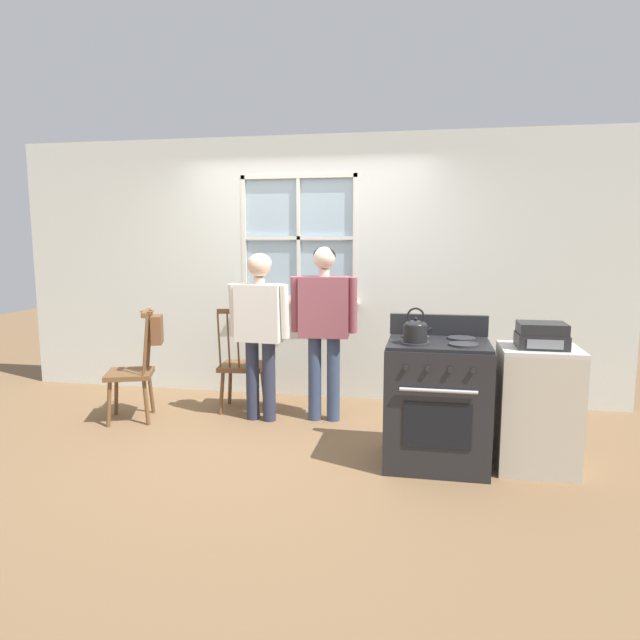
{
  "coord_description": "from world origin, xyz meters",
  "views": [
    {
      "loc": [
        1.23,
        -4.41,
        1.67
      ],
      "look_at": [
        0.35,
        0.15,
        1.0
      ],
      "focal_mm": 32.0,
      "sensor_mm": 36.0,
      "label": 1
    }
  ],
  "objects_px": {
    "person_teen_center": "(324,316)",
    "person_elderly_left": "(260,319)",
    "chair_near_wall": "(242,366)",
    "stereo": "(542,336)",
    "stove": "(437,401)",
    "chair_by_window": "(132,373)",
    "potted_plant": "(301,294)",
    "kettle": "(415,330)",
    "side_counter": "(537,408)",
    "handbag": "(157,329)"
  },
  "relations": [
    {
      "from": "chair_by_window",
      "to": "kettle",
      "type": "distance_m",
      "value": 2.72
    },
    {
      "from": "person_teen_center",
      "to": "potted_plant",
      "type": "relative_size",
      "value": 6.33
    },
    {
      "from": "person_teen_center",
      "to": "stereo",
      "type": "distance_m",
      "value": 1.9
    },
    {
      "from": "chair_by_window",
      "to": "stereo",
      "type": "bearing_deg",
      "value": 61.69
    },
    {
      "from": "chair_near_wall",
      "to": "kettle",
      "type": "relative_size",
      "value": 4.12
    },
    {
      "from": "side_counter",
      "to": "stereo",
      "type": "height_order",
      "value": "stereo"
    },
    {
      "from": "stove",
      "to": "kettle",
      "type": "relative_size",
      "value": 4.39
    },
    {
      "from": "kettle",
      "to": "potted_plant",
      "type": "distance_m",
      "value": 2.07
    },
    {
      "from": "chair_by_window",
      "to": "handbag",
      "type": "bearing_deg",
      "value": 90.0
    },
    {
      "from": "person_elderly_left",
      "to": "kettle",
      "type": "bearing_deg",
      "value": -26.01
    },
    {
      "from": "potted_plant",
      "to": "stereo",
      "type": "height_order",
      "value": "potted_plant"
    },
    {
      "from": "chair_near_wall",
      "to": "potted_plant",
      "type": "relative_size",
      "value": 4.04
    },
    {
      "from": "person_teen_center",
      "to": "side_counter",
      "type": "bearing_deg",
      "value": -28.56
    },
    {
      "from": "side_counter",
      "to": "kettle",
      "type": "bearing_deg",
      "value": -169.01
    },
    {
      "from": "chair_by_window",
      "to": "stereo",
      "type": "xyz_separation_m",
      "value": [
        3.45,
        -0.51,
        0.54
      ]
    },
    {
      "from": "stove",
      "to": "side_counter",
      "type": "height_order",
      "value": "stove"
    },
    {
      "from": "chair_near_wall",
      "to": "stereo",
      "type": "bearing_deg",
      "value": 153.74
    },
    {
      "from": "person_teen_center",
      "to": "stove",
      "type": "height_order",
      "value": "person_teen_center"
    },
    {
      "from": "chair_near_wall",
      "to": "stove",
      "type": "height_order",
      "value": "stove"
    },
    {
      "from": "kettle",
      "to": "side_counter",
      "type": "relative_size",
      "value": 0.27
    },
    {
      "from": "stove",
      "to": "person_teen_center",
      "type": "bearing_deg",
      "value": 140.02
    },
    {
      "from": "chair_by_window",
      "to": "person_elderly_left",
      "type": "height_order",
      "value": "person_elderly_left"
    },
    {
      "from": "stove",
      "to": "handbag",
      "type": "bearing_deg",
      "value": 166.54
    },
    {
      "from": "chair_near_wall",
      "to": "chair_by_window",
      "type": "bearing_deg",
      "value": 21.61
    },
    {
      "from": "person_elderly_left",
      "to": "chair_by_window",
      "type": "bearing_deg",
      "value": -163.81
    },
    {
      "from": "handbag",
      "to": "side_counter",
      "type": "height_order",
      "value": "handbag"
    },
    {
      "from": "handbag",
      "to": "kettle",
      "type": "bearing_deg",
      "value": -17.34
    },
    {
      "from": "person_elderly_left",
      "to": "stove",
      "type": "distance_m",
      "value": 1.8
    },
    {
      "from": "chair_by_window",
      "to": "kettle",
      "type": "xyz_separation_m",
      "value": [
        2.57,
        -0.66,
        0.58
      ]
    },
    {
      "from": "chair_by_window",
      "to": "potted_plant",
      "type": "distance_m",
      "value": 1.83
    },
    {
      "from": "chair_near_wall",
      "to": "stereo",
      "type": "xyz_separation_m",
      "value": [
        2.55,
        -0.97,
        0.54
      ]
    },
    {
      "from": "chair_by_window",
      "to": "potted_plant",
      "type": "relative_size",
      "value": 4.04
    },
    {
      "from": "potted_plant",
      "to": "side_counter",
      "type": "height_order",
      "value": "potted_plant"
    },
    {
      "from": "chair_by_window",
      "to": "side_counter",
      "type": "height_order",
      "value": "chair_by_window"
    },
    {
      "from": "chair_by_window",
      "to": "side_counter",
      "type": "relative_size",
      "value": 1.13
    },
    {
      "from": "stereo",
      "to": "stove",
      "type": "bearing_deg",
      "value": -178.54
    },
    {
      "from": "person_elderly_left",
      "to": "kettle",
      "type": "relative_size",
      "value": 6.21
    },
    {
      "from": "person_teen_center",
      "to": "potted_plant",
      "type": "height_order",
      "value": "person_teen_center"
    },
    {
      "from": "side_counter",
      "to": "person_elderly_left",
      "type": "bearing_deg",
      "value": 162.98
    },
    {
      "from": "chair_by_window",
      "to": "chair_near_wall",
      "type": "distance_m",
      "value": 1.01
    },
    {
      "from": "chair_by_window",
      "to": "handbag",
      "type": "relative_size",
      "value": 3.31
    },
    {
      "from": "stove",
      "to": "side_counter",
      "type": "distance_m",
      "value": 0.71
    },
    {
      "from": "person_elderly_left",
      "to": "potted_plant",
      "type": "distance_m",
      "value": 0.85
    },
    {
      "from": "chair_by_window",
      "to": "handbag",
      "type": "distance_m",
      "value": 0.46
    },
    {
      "from": "chair_by_window",
      "to": "stereo",
      "type": "distance_m",
      "value": 3.53
    },
    {
      "from": "handbag",
      "to": "side_counter",
      "type": "relative_size",
      "value": 0.34
    },
    {
      "from": "person_teen_center",
      "to": "chair_by_window",
      "type": "bearing_deg",
      "value": -173.08
    },
    {
      "from": "person_teen_center",
      "to": "person_elderly_left",
      "type": "bearing_deg",
      "value": -173.34
    },
    {
      "from": "person_elderly_left",
      "to": "person_teen_center",
      "type": "bearing_deg",
      "value": 15.8
    },
    {
      "from": "stove",
      "to": "handbag",
      "type": "height_order",
      "value": "stove"
    }
  ]
}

